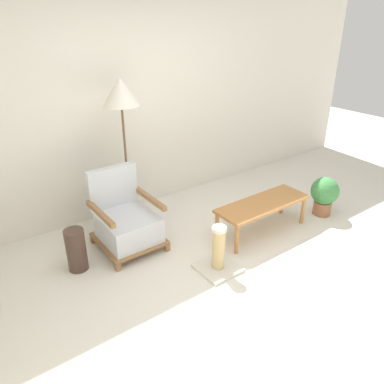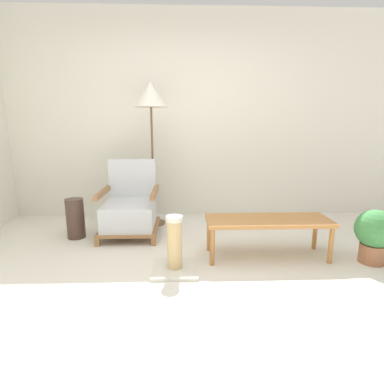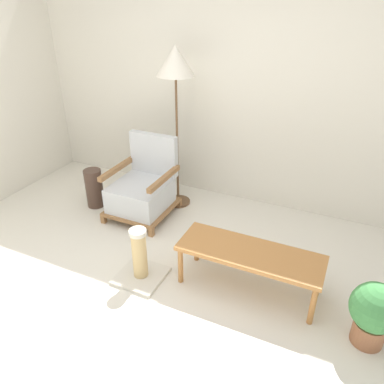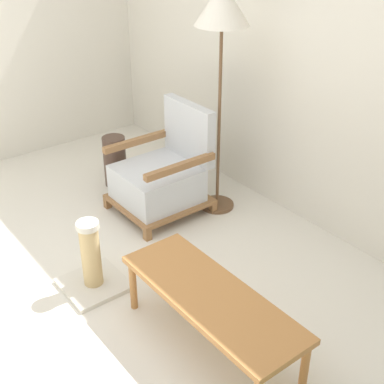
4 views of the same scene
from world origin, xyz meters
name	(u,v)px [view 1 (image 1 of 4)]	position (x,y,z in m)	size (l,w,h in m)	color
ground_plane	(254,287)	(0.00, 0.00, 0.00)	(14.00, 14.00, 0.00)	silver
wall_back	(134,103)	(0.00, 2.16, 1.35)	(8.00, 0.06, 2.70)	silver
armchair	(126,221)	(-0.62, 1.34, 0.30)	(0.64, 0.68, 0.84)	olive
floor_lamp	(121,99)	(-0.39, 1.71, 1.52)	(0.39, 0.39, 1.74)	brown
coffee_table	(263,206)	(0.78, 0.68, 0.34)	(1.16, 0.41, 0.38)	#B2753D
vase	(76,250)	(-1.22, 1.26, 0.22)	(0.20, 0.20, 0.45)	#473328
potted_plant	(324,194)	(1.71, 0.51, 0.28)	(0.35, 0.35, 0.50)	#935B3D
scratching_post	(218,255)	(-0.10, 0.42, 0.17)	(0.39, 0.39, 0.49)	beige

